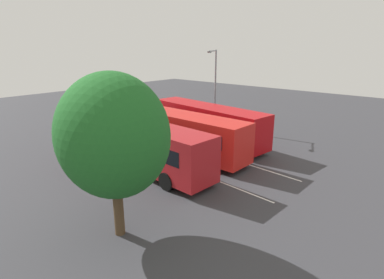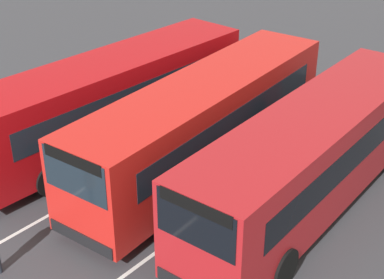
{
  "view_description": "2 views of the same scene",
  "coord_description": "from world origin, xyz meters",
  "px_view_note": "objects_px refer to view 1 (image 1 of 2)",
  "views": [
    {
      "loc": [
        -15.39,
        16.68,
        8.07
      ],
      "look_at": [
        -0.71,
        -0.17,
        1.32
      ],
      "focal_mm": 29.24,
      "sensor_mm": 36.0,
      "label": 1
    },
    {
      "loc": [
        14.31,
        9.41,
        10.09
      ],
      "look_at": [
        1.18,
        0.15,
        1.52
      ],
      "focal_mm": 54.06,
      "sensor_mm": 36.0,
      "label": 2
    }
  ],
  "objects_px": {
    "bus_center_right": "(142,143)",
    "street_lamp": "(215,85)",
    "bus_far_left": "(208,122)",
    "bus_center_left": "(180,132)",
    "pedestrian": "(133,123)",
    "depot_tree": "(113,136)"
  },
  "relations": [
    {
      "from": "bus_center_right",
      "to": "street_lamp",
      "type": "xyz_separation_m",
      "value": [
        2.77,
        -11.6,
        2.66
      ]
    },
    {
      "from": "street_lamp",
      "to": "bus_center_right",
      "type": "bearing_deg",
      "value": -7.69
    },
    {
      "from": "bus_far_left",
      "to": "bus_center_left",
      "type": "height_order",
      "value": "same"
    },
    {
      "from": "bus_center_right",
      "to": "pedestrian",
      "type": "distance_m",
      "value": 9.2
    },
    {
      "from": "bus_center_left",
      "to": "pedestrian",
      "type": "bearing_deg",
      "value": -10.3
    },
    {
      "from": "bus_center_left",
      "to": "street_lamp",
      "type": "height_order",
      "value": "street_lamp"
    },
    {
      "from": "pedestrian",
      "to": "depot_tree",
      "type": "bearing_deg",
      "value": -81.68
    },
    {
      "from": "pedestrian",
      "to": "depot_tree",
      "type": "distance_m",
      "value": 17.19
    },
    {
      "from": "bus_far_left",
      "to": "bus_center_right",
      "type": "xyz_separation_m",
      "value": [
        -0.42,
        7.59,
        0.0
      ]
    },
    {
      "from": "bus_center_left",
      "to": "depot_tree",
      "type": "relative_size",
      "value": 1.61
    },
    {
      "from": "depot_tree",
      "to": "bus_center_right",
      "type": "bearing_deg",
      "value": -47.98
    },
    {
      "from": "bus_far_left",
      "to": "depot_tree",
      "type": "relative_size",
      "value": 1.63
    },
    {
      "from": "street_lamp",
      "to": "depot_tree",
      "type": "height_order",
      "value": "street_lamp"
    },
    {
      "from": "bus_far_left",
      "to": "bus_center_right",
      "type": "relative_size",
      "value": 1.01
    },
    {
      "from": "pedestrian",
      "to": "bus_far_left",
      "type": "bearing_deg",
      "value": -22.53
    },
    {
      "from": "street_lamp",
      "to": "bus_center_left",
      "type": "bearing_deg",
      "value": -2.14
    },
    {
      "from": "bus_center_left",
      "to": "bus_center_right",
      "type": "height_order",
      "value": "same"
    },
    {
      "from": "pedestrian",
      "to": "street_lamp",
      "type": "distance_m",
      "value": 8.65
    },
    {
      "from": "street_lamp",
      "to": "pedestrian",
      "type": "bearing_deg",
      "value": -57.88
    },
    {
      "from": "bus_center_right",
      "to": "bus_far_left",
      "type": "bearing_deg",
      "value": -84.12
    },
    {
      "from": "bus_far_left",
      "to": "pedestrian",
      "type": "xyz_separation_m",
      "value": [
        7.1,
        2.34,
        -0.76
      ]
    },
    {
      "from": "bus_center_left",
      "to": "street_lamp",
      "type": "bearing_deg",
      "value": -70.4
    }
  ]
}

